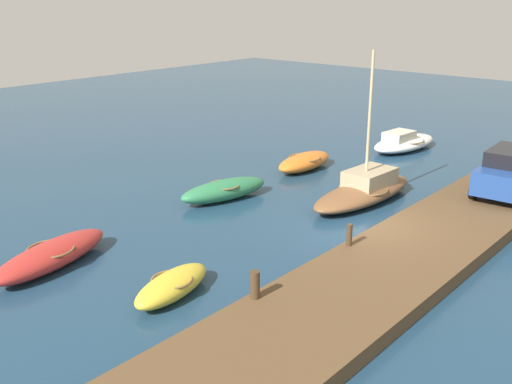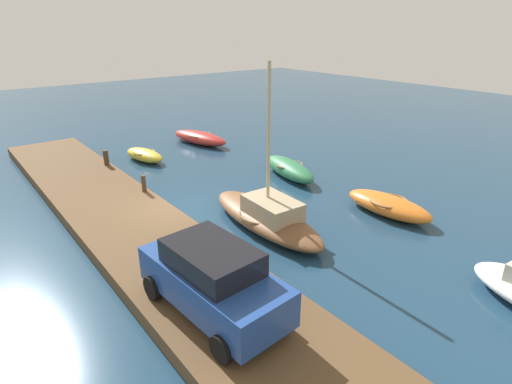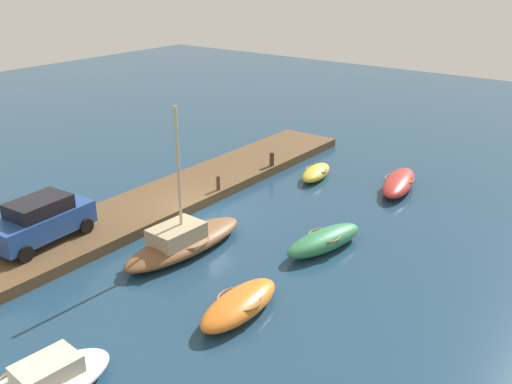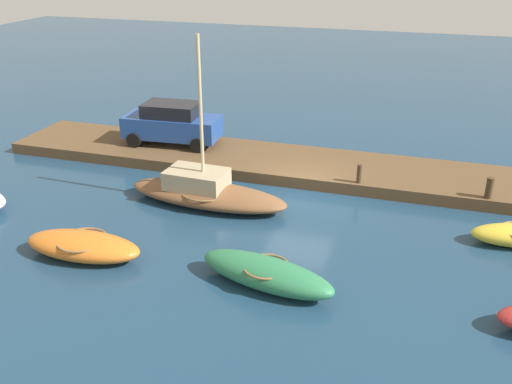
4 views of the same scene
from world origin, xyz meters
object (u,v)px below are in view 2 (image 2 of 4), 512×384
object	(u,v)px
rowboat_green	(289,169)
rowboat_orange	(388,205)
sailboat_brown	(267,215)
parked_car	(213,279)
mooring_post_west	(106,158)
rowboat_red	(200,138)
mooring_post_mid_west	(144,183)
dinghy_yellow	(145,155)

from	to	relation	value
rowboat_green	rowboat_orange	world-z (taller)	rowboat_green
sailboat_brown	rowboat_orange	world-z (taller)	sailboat_brown
parked_car	mooring_post_west	bearing A→B (deg)	167.55
rowboat_red	parked_car	bearing A→B (deg)	-42.49
sailboat_brown	parked_car	bearing A→B (deg)	-50.29
rowboat_green	mooring_post_mid_west	xyz separation A→B (m)	(-1.53, -6.94, 0.40)
sailboat_brown	rowboat_red	distance (m)	12.29
dinghy_yellow	mooring_post_mid_west	size ratio (longest dim) A/B	4.25
rowboat_orange	mooring_post_mid_west	world-z (taller)	mooring_post_mid_west
dinghy_yellow	rowboat_orange	xyz separation A→B (m)	(12.52, 4.72, 0.05)
rowboat_red	rowboat_orange	world-z (taller)	rowboat_red
dinghy_yellow	sailboat_brown	xyz separation A→B (m)	(10.42, 0.17, 0.16)
rowboat_orange	dinghy_yellow	bearing A→B (deg)	-161.51
sailboat_brown	mooring_post_west	size ratio (longest dim) A/B	7.97
rowboat_red	mooring_post_mid_west	xyz separation A→B (m)	(6.49, -6.60, 0.43)
rowboat_orange	mooring_post_west	world-z (taller)	mooring_post_west
mooring_post_west	rowboat_orange	bearing A→B (deg)	31.15
mooring_post_west	mooring_post_mid_west	xyz separation A→B (m)	(4.51, 0.00, -0.02)
mooring_post_mid_west	mooring_post_west	bearing A→B (deg)	180.00
rowboat_red	sailboat_brown	bearing A→B (deg)	-32.08
dinghy_yellow	parked_car	world-z (taller)	parked_car
rowboat_red	mooring_post_west	xyz separation A→B (m)	(1.98, -6.60, 0.45)
sailboat_brown	rowboat_red	world-z (taller)	sailboat_brown
dinghy_yellow	parked_car	size ratio (longest dim) A/B	0.71
rowboat_green	parked_car	bearing A→B (deg)	-39.97
dinghy_yellow	sailboat_brown	size ratio (longest dim) A/B	0.50
rowboat_green	rowboat_orange	bearing A→B (deg)	13.49
rowboat_green	mooring_post_west	xyz separation A→B (m)	(-6.04, -6.94, 0.43)
dinghy_yellow	rowboat_green	distance (m)	8.23
dinghy_yellow	rowboat_red	xyz separation A→B (m)	(-1.17, 4.24, 0.05)
sailboat_brown	dinghy_yellow	bearing A→B (deg)	-176.28
sailboat_brown	rowboat_orange	distance (m)	5.01
dinghy_yellow	rowboat_orange	size ratio (longest dim) A/B	0.82
rowboat_green	parked_car	xyz separation A→B (m)	(6.94, -8.89, 0.98)
mooring_post_mid_west	parked_car	distance (m)	8.71
dinghy_yellow	mooring_post_mid_west	world-z (taller)	mooring_post_mid_west
dinghy_yellow	mooring_post_west	distance (m)	2.54
rowboat_orange	mooring_post_west	bearing A→B (deg)	-151.02
mooring_post_west	sailboat_brown	bearing A→B (deg)	14.72
rowboat_green	rowboat_orange	distance (m)	5.68
sailboat_brown	rowboat_green	xyz separation A→B (m)	(-3.58, 4.41, -0.08)
rowboat_orange	mooring_post_mid_west	xyz separation A→B (m)	(-7.20, -7.08, 0.43)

